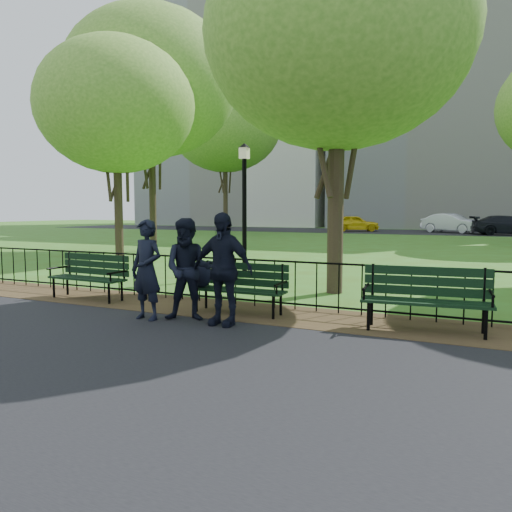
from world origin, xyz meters
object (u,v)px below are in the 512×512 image
at_px(lamppost, 244,205).
at_px(person_mid, 189,270).
at_px(person_left, 147,270).
at_px(taxi, 355,223).
at_px(tree_near_w, 116,106).
at_px(park_bench_left_a, 91,272).
at_px(person_right, 222,269).
at_px(park_bench_main, 222,279).
at_px(tree_far_w, 225,124).
at_px(sedan_dark, 507,225).
at_px(tree_near_e, 338,34).
at_px(park_bench_right_a, 426,292).
at_px(tree_mid_w, 151,83).
at_px(sedan_silver, 451,223).

bearing_deg(lamppost, person_mid, -73.36).
xyz_separation_m(person_left, taxi, (-4.97, 34.06, -0.15)).
distance_m(lamppost, tree_near_w, 8.08).
relative_size(park_bench_left_a, person_right, 1.00).
distance_m(park_bench_main, tree_far_w, 29.63).
bearing_deg(person_right, tree_far_w, 120.20).
height_order(person_right, sedan_dark, person_right).
height_order(park_bench_left_a, sedan_dark, sedan_dark).
relative_size(person_left, person_mid, 0.99).
relative_size(tree_near_e, taxi, 2.01).
bearing_deg(tree_far_w, park_bench_left_a, -67.19).
distance_m(park_bench_right_a, tree_far_w, 31.26).
bearing_deg(person_right, park_bench_right_a, 19.31).
relative_size(park_bench_main, tree_mid_w, 0.17).
relative_size(park_bench_right_a, tree_near_e, 0.24).
xyz_separation_m(taxi, sedan_dark, (11.15, -1.50, 0.02)).
height_order(tree_far_w, person_left, tree_far_w).
distance_m(lamppost, taxi, 29.00).
relative_size(tree_near_e, tree_far_w, 0.68).
xyz_separation_m(park_bench_left_a, taxi, (-2.75, 32.99, 0.11)).
height_order(person_mid, taxi, person_mid).
height_order(lamppost, tree_near_w, tree_near_w).
relative_size(park_bench_right_a, person_right, 1.07).
relative_size(tree_mid_w, sedan_dark, 2.19).
height_order(person_left, sedan_silver, person_left).
height_order(tree_near_w, tree_mid_w, tree_mid_w).
distance_m(park_bench_left_a, person_left, 2.47).
height_order(taxi, sedan_silver, sedan_silver).
distance_m(tree_mid_w, person_mid, 15.48).
relative_size(park_bench_main, tree_near_w, 0.21).
bearing_deg(park_bench_main, tree_mid_w, 130.83).
distance_m(park_bench_main, person_mid, 0.84).
bearing_deg(person_right, park_bench_main, 121.34).
bearing_deg(tree_near_e, park_bench_main, -112.61).
bearing_deg(sedan_dark, lamppost, 149.65).
xyz_separation_m(person_right, sedan_dark, (4.88, 32.36, -0.20)).
xyz_separation_m(lamppost, taxi, (-4.09, 28.69, -1.25)).
height_order(person_left, sedan_dark, person_left).
height_order(tree_far_w, person_right, tree_far_w).
bearing_deg(tree_near_w, tree_far_w, 106.30).
distance_m(tree_mid_w, tree_far_w, 15.71).
distance_m(tree_near_w, person_mid, 12.35).
bearing_deg(tree_mid_w, person_left, -53.79).
height_order(tree_near_e, sedan_silver, tree_near_e).
distance_m(person_right, sedan_dark, 32.73).
distance_m(lamppost, person_mid, 5.47).
bearing_deg(park_bench_left_a, sedan_silver, 84.74).
bearing_deg(park_bench_left_a, tree_far_w, 115.41).
bearing_deg(taxi, park_bench_main, 168.65).
bearing_deg(park_bench_left_a, lamppost, 75.40).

